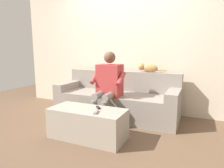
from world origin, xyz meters
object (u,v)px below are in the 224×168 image
(couch, at_px, (117,100))
(remote_gray, at_px, (96,112))
(coffee_table, at_px, (88,123))
(remote_black, at_px, (98,108))
(person_solo_seated, at_px, (108,83))
(cat_on_backrest, at_px, (148,68))

(couch, relative_size, remote_gray, 15.59)
(coffee_table, xyz_separation_m, remote_black, (-0.12, -0.09, 0.22))
(person_solo_seated, bearing_deg, remote_black, 101.76)
(coffee_table, distance_m, cat_on_backrest, 1.57)
(couch, relative_size, remote_black, 17.75)
(person_solo_seated, bearing_deg, couch, -90.84)
(coffee_table, relative_size, cat_on_backrest, 2.04)
(person_solo_seated, height_order, remote_black, person_solo_seated)
(coffee_table, distance_m, person_solo_seated, 0.83)
(cat_on_backrest, bearing_deg, couch, 28.38)
(remote_black, bearing_deg, cat_on_backrest, -59.88)
(coffee_table, relative_size, person_solo_seated, 0.89)
(cat_on_backrest, xyz_separation_m, remote_black, (0.37, 1.23, -0.47))
(couch, height_order, remote_black, couch)
(couch, height_order, cat_on_backrest, cat_on_backrest)
(couch, bearing_deg, coffee_table, 90.00)
(remote_black, xyz_separation_m, remote_gray, (-0.07, 0.19, 0.00))
(remote_gray, bearing_deg, coffee_table, -132.32)
(couch, distance_m, coffee_table, 1.06)
(coffee_table, height_order, person_solo_seated, person_solo_seated)
(remote_black, bearing_deg, couch, -35.94)
(remote_black, bearing_deg, person_solo_seated, -31.25)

